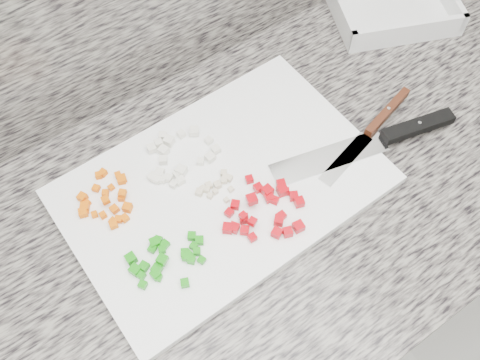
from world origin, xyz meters
name	(u,v)px	position (x,y,z in m)	size (l,w,h in m)	color
cabinet	(228,308)	(0.00, 1.44, 0.43)	(3.92, 0.62, 0.86)	silver
countertop	(223,221)	(0.00, 1.44, 0.88)	(3.96, 0.64, 0.04)	slate
cutting_board	(223,186)	(0.03, 1.48, 0.91)	(0.49, 0.33, 0.02)	white
carrot_pile	(107,200)	(-0.14, 1.56, 0.92)	(0.09, 0.11, 0.02)	#DA5D04
onion_pile	(175,158)	(-0.01, 1.56, 0.92)	(0.13, 0.11, 0.01)	silver
green_pepper_pile	(165,259)	(-0.11, 1.42, 0.92)	(0.12, 0.10, 0.02)	#12820B
red_pepper_pile	(266,209)	(0.05, 1.40, 0.92)	(0.13, 0.13, 0.02)	#AD020B
garlic_pile	(215,186)	(0.01, 1.48, 0.92)	(0.07, 0.05, 0.01)	beige
chef_knife	(388,137)	(0.30, 1.39, 0.92)	(0.33, 0.11, 0.02)	silver
paring_knife	(377,123)	(0.31, 1.42, 0.92)	(0.24, 0.08, 0.02)	silver
tray	(393,9)	(0.53, 1.62, 0.92)	(0.28, 0.24, 0.05)	silver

